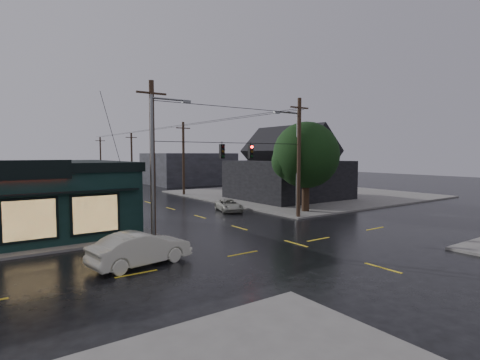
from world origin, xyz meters
TOP-DOWN VIEW (x-y plane):
  - ground_plane at (0.00, 0.00)m, footprint 160.00×160.00m
  - sidewalk_ne at (20.00, 20.00)m, footprint 28.00×28.00m
  - ne_building at (15.00, 17.00)m, footprint 12.60×11.60m
  - corner_tree at (9.25, 8.39)m, footprint 6.17×6.17m
  - utility_pole_nw at (-6.50, 6.50)m, footprint 2.00×0.32m
  - utility_pole_ne at (6.50, 6.50)m, footprint 2.00×0.32m
  - utility_pole_far_a at (6.50, 28.00)m, footprint 2.00×0.32m
  - utility_pole_far_b at (6.50, 48.00)m, footprint 2.00×0.32m
  - utility_pole_far_c at (6.50, 68.00)m, footprint 2.00×0.32m
  - span_signal_assembly at (0.10, 6.50)m, footprint 13.00×0.48m
  - streetlight_nw at (-6.80, 5.80)m, footprint 5.40×0.30m
  - streetlight_ne at (7.00, 7.20)m, footprint 5.40×0.30m
  - bg_building_east at (16.00, 45.00)m, footprint 14.00×12.00m
  - sedan_cream at (-9.33, 1.19)m, footprint 5.24×2.56m
  - suv_silver at (3.81, 13.14)m, footprint 3.02×4.52m

SIDE VIEW (x-z plane):
  - ground_plane at x=0.00m, z-range 0.00..0.00m
  - utility_pole_nw at x=-6.50m, z-range -5.08..5.08m
  - utility_pole_ne at x=6.50m, z-range -5.08..5.08m
  - utility_pole_far_a at x=6.50m, z-range -4.83..4.83m
  - utility_pole_far_b at x=6.50m, z-range -4.58..4.58m
  - utility_pole_far_c at x=6.50m, z-range -4.58..4.58m
  - streetlight_nw at x=-6.80m, z-range -4.58..4.58m
  - streetlight_ne at x=7.00m, z-range -4.58..4.58m
  - sidewalk_ne at x=20.00m, z-range 0.00..0.15m
  - suv_silver at x=3.81m, z-range 0.00..1.15m
  - sedan_cream at x=-9.33m, z-range 0.00..1.65m
  - bg_building_east at x=16.00m, z-range 0.00..5.60m
  - ne_building at x=15.00m, z-range 0.09..8.85m
  - corner_tree at x=9.25m, z-range 1.20..9.52m
  - span_signal_assembly at x=0.10m, z-range 5.08..6.31m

